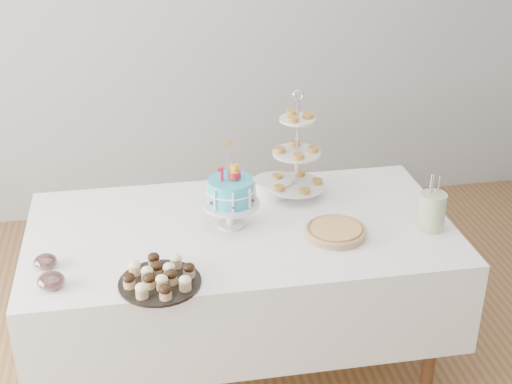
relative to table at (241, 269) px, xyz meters
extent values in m
cube|color=#A3A6A8|center=(0.00, 1.70, 0.81)|extent=(5.00, 0.04, 2.70)
cube|color=white|center=(0.00, 0.00, 0.00)|extent=(1.92, 1.02, 0.45)
cylinder|color=brown|center=(-0.82, -0.37, -0.21)|extent=(0.06, 0.06, 0.67)
cylinder|color=brown|center=(0.82, -0.37, -0.21)|extent=(0.06, 0.06, 0.67)
cylinder|color=brown|center=(-0.82, 0.37, -0.21)|extent=(0.06, 0.06, 0.67)
cylinder|color=brown|center=(0.82, 0.37, -0.21)|extent=(0.06, 0.06, 0.67)
cylinder|color=#30AFD1|center=(-0.04, 0.01, 0.40)|extent=(0.20, 0.20, 0.11)
torus|color=white|center=(-0.04, 0.01, 0.41)|extent=(0.22, 0.22, 0.01)
cube|color=#B61327|center=(-0.08, 0.01, 0.49)|extent=(0.02, 0.01, 0.06)
cylinder|color=#376EEA|center=(0.01, -0.02, 0.49)|extent=(0.01, 0.01, 0.06)
cylinder|color=silver|center=(-0.05, 0.04, 0.54)|extent=(0.00, 0.00, 0.16)
cylinder|color=#F4B143|center=(-0.05, 0.04, 0.62)|extent=(0.04, 0.04, 0.01)
cylinder|color=black|center=(-0.39, -0.40, 0.23)|extent=(0.33, 0.33, 0.01)
ellipsoid|color=black|center=(-0.45, -0.40, 0.28)|extent=(0.05, 0.05, 0.04)
ellipsoid|color=#FFEFC5|center=(-0.32, -0.40, 0.28)|extent=(0.05, 0.05, 0.04)
cylinder|color=tan|center=(0.40, -0.16, 0.24)|extent=(0.26, 0.26, 0.03)
cylinder|color=#C0834A|center=(0.40, -0.16, 0.26)|extent=(0.23, 0.23, 0.02)
torus|color=tan|center=(0.40, -0.16, 0.26)|extent=(0.27, 0.27, 0.02)
cylinder|color=silver|center=(0.31, 0.25, 0.48)|extent=(0.01, 0.01, 0.50)
cylinder|color=silver|center=(0.31, 0.25, 0.29)|extent=(0.28, 0.28, 0.01)
cylinder|color=silver|center=(0.31, 0.25, 0.46)|extent=(0.23, 0.23, 0.01)
cylinder|color=silver|center=(0.31, 0.25, 0.63)|extent=(0.17, 0.17, 0.01)
torus|color=silver|center=(0.31, 0.25, 0.75)|extent=(0.05, 0.01, 0.05)
cylinder|color=silver|center=(0.21, 0.30, 0.26)|extent=(0.19, 0.19, 0.08)
cylinder|color=silver|center=(0.26, 0.40, 0.23)|extent=(0.25, 0.25, 0.01)
ellipsoid|color=silver|center=(-0.81, -0.35, 0.26)|extent=(0.11, 0.11, 0.06)
cylinder|color=#5C0D07|center=(-0.81, -0.35, 0.25)|extent=(0.07, 0.07, 0.03)
ellipsoid|color=silver|center=(-0.84, -0.20, 0.25)|extent=(0.10, 0.10, 0.06)
cylinder|color=#5C0D07|center=(-0.84, -0.20, 0.25)|extent=(0.07, 0.07, 0.03)
cylinder|color=beige|center=(0.84, -0.17, 0.31)|extent=(0.12, 0.12, 0.17)
cylinder|color=beige|center=(0.90, -0.15, 0.33)|extent=(0.01, 0.01, 0.09)
camera|label=1|loc=(-0.42, -2.79, 1.81)|focal=50.00mm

